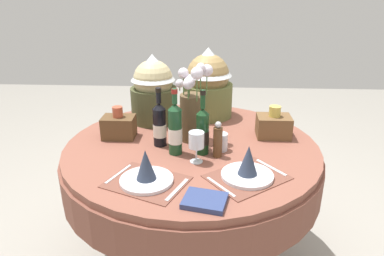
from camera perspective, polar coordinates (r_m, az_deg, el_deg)
The scene contains 16 objects.
ground at distance 2.38m, azimuth -0.05°, elevation -19.77°, with size 8.00×8.00×0.00m, color #9E998E.
dining_table at distance 2.02m, azimuth -0.05°, elevation -6.31°, with size 1.43×1.43×0.78m.
place_setting_left at distance 1.57m, azimuth -7.48°, elevation -7.32°, with size 0.41×0.37×0.16m.
place_setting_right at distance 1.62m, azimuth 9.07°, elevation -6.55°, with size 0.43×0.41×0.16m.
flower_vase at distance 1.93m, azimuth 0.09°, elevation 3.12°, with size 0.21×0.25×0.45m.
wine_bottle_left at distance 1.79m, azimuth -2.76°, elevation -0.18°, with size 0.07×0.07×0.35m.
wine_bottle_right at distance 1.79m, azimuth 1.73°, elevation -0.48°, with size 0.07×0.07×0.34m.
wine_bottle_rear at distance 1.90m, azimuth -5.31°, elevation 0.61°, with size 0.07×0.07×0.33m.
wine_glass_right at distance 1.71m, azimuth 0.73°, elevation -2.08°, with size 0.08×0.08×0.16m.
tumbler_near_left at distance 1.87m, azimuth 4.74°, elevation -2.26°, with size 0.07×0.07×0.10m, color silver.
pepper_mill at distance 1.78m, azimuth 4.23°, elevation -2.07°, with size 0.05×0.05×0.19m.
book_on_table at distance 1.44m, azimuth 2.10°, elevation -11.74°, with size 0.17×0.14×0.02m, color navy.
gift_tub_back_left at distance 2.23m, azimuth -6.32°, elevation 6.72°, with size 0.29×0.29×0.43m.
gift_tub_back_centre at distance 2.31m, azimuth 2.60°, elevation 7.67°, with size 0.33×0.33×0.46m.
woven_basket_side_left at distance 2.05m, azimuth -11.86°, elevation 0.29°, with size 0.18×0.13×0.19m.
woven_basket_side_right at distance 2.07m, azimuth 13.17°, elevation 0.43°, with size 0.19×0.15×0.18m.
Camera 1 is at (0.10, -1.77, 1.59)m, focal length 32.68 mm.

